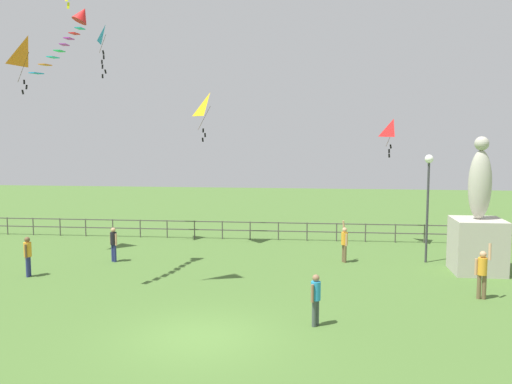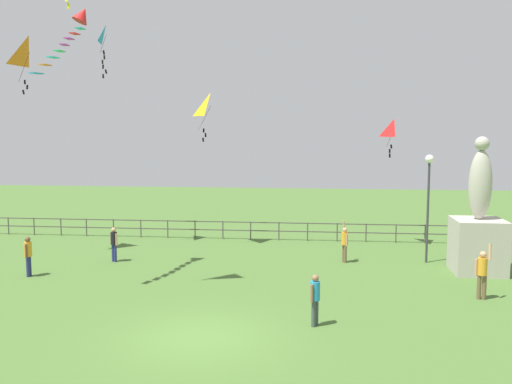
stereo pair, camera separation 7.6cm
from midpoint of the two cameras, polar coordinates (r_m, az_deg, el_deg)
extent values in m
plane|color=#476B2D|center=(16.22, -5.76, -14.39)|extent=(80.00, 80.00, 0.00)
cube|color=#B2AD9E|center=(24.40, 21.34, -5.08)|extent=(1.95, 1.95, 2.17)
ellipsoid|color=#B2AD9E|center=(24.05, 21.58, 0.69)|extent=(0.90, 0.76, 2.76)
sphere|color=#B2AD9E|center=(23.96, 21.74, 4.57)|extent=(0.56, 0.56, 0.56)
cylinder|color=#38383D|center=(25.31, 16.82, -2.03)|extent=(0.10, 0.10, 4.33)
sphere|color=white|center=(25.08, 16.99, 3.22)|extent=(0.36, 0.36, 0.36)
cylinder|color=navy|center=(24.04, -22.00, -6.94)|extent=(0.14, 0.14, 0.80)
cylinder|color=navy|center=(23.90, -22.13, -7.03)|extent=(0.14, 0.14, 0.80)
cylinder|color=orange|center=(23.83, -22.14, -5.39)|extent=(0.29, 0.29, 0.56)
sphere|color=brown|center=(23.75, -22.17, -4.47)|extent=(0.21, 0.21, 0.21)
cylinder|color=brown|center=(24.01, -21.96, -5.38)|extent=(0.09, 0.09, 0.54)
cylinder|color=brown|center=(23.65, -22.30, -5.56)|extent=(0.09, 0.09, 0.54)
cylinder|color=navy|center=(25.38, -14.13, -6.02)|extent=(0.13, 0.13, 0.76)
cylinder|color=navy|center=(25.50, -14.33, -5.97)|extent=(0.13, 0.13, 0.76)
cylinder|color=black|center=(25.31, -14.27, -4.56)|extent=(0.28, 0.28, 0.54)
sphere|color=tan|center=(25.25, -14.30, -3.73)|extent=(0.20, 0.20, 0.20)
cylinder|color=tan|center=(25.17, -14.02, -4.69)|extent=(0.08, 0.08, 0.51)
cylinder|color=tan|center=(25.47, -14.51, -4.57)|extent=(0.08, 0.08, 0.51)
cylinder|color=#3F4C47|center=(16.91, 5.76, -12.11)|extent=(0.13, 0.13, 0.78)
cylinder|color=#3F4C47|center=(17.03, 6.03, -11.97)|extent=(0.13, 0.13, 0.78)
cylinder|color=#268CBF|center=(16.77, 5.92, -9.88)|extent=(0.29, 0.29, 0.55)
sphere|color=#8C6647|center=(16.67, 5.93, -8.63)|extent=(0.21, 0.21, 0.21)
cylinder|color=#8C6647|center=(16.63, 5.58, -10.15)|extent=(0.09, 0.09, 0.52)
cylinder|color=#8C6647|center=(16.94, 6.25, -9.84)|extent=(0.09, 0.09, 0.52)
cylinder|color=brown|center=(20.85, 21.93, -8.89)|extent=(0.14, 0.14, 0.84)
cylinder|color=brown|center=(20.83, 21.48, -8.89)|extent=(0.14, 0.14, 0.84)
cylinder|color=orange|center=(20.67, 21.79, -6.98)|extent=(0.31, 0.31, 0.59)
sphere|color=tan|center=(20.58, 21.83, -5.87)|extent=(0.22, 0.22, 0.22)
cylinder|color=tan|center=(20.53, 22.43, -5.59)|extent=(0.12, 0.19, 0.57)
cylinder|color=tan|center=(20.66, 21.22, -7.06)|extent=(0.09, 0.09, 0.56)
cylinder|color=brown|center=(24.92, 8.73, -6.11)|extent=(0.13, 0.13, 0.77)
cylinder|color=brown|center=(24.79, 8.88, -6.18)|extent=(0.13, 0.13, 0.77)
cylinder|color=orange|center=(24.72, 8.83, -4.65)|extent=(0.28, 0.28, 0.55)
sphere|color=tan|center=(24.65, 8.85, -3.79)|extent=(0.21, 0.21, 0.21)
cylinder|color=tan|center=(24.82, 8.76, -3.47)|extent=(0.16, 0.13, 0.52)
cylinder|color=tan|center=(24.56, 9.02, -4.81)|extent=(0.08, 0.08, 0.52)
pyramid|color=red|center=(28.20, 13.63, 6.24)|extent=(0.80, 1.18, 0.87)
cylinder|color=#4C381E|center=(28.11, 13.26, 5.37)|extent=(0.38, 0.17, 0.87)
cube|color=black|center=(28.15, 13.36, 4.49)|extent=(0.11, 0.03, 0.21)
cube|color=black|center=(28.12, 13.21, 4.05)|extent=(0.09, 0.03, 0.20)
cube|color=black|center=(28.13, 13.21, 3.60)|extent=(0.10, 0.05, 0.20)
pyramid|color=#198CD1|center=(28.39, -14.99, 15.12)|extent=(0.55, 1.03, 0.86)
cylinder|color=#4C381E|center=(28.35, -15.30, 14.25)|extent=(0.33, 0.09, 0.86)
cube|color=black|center=(28.29, -15.23, 13.43)|extent=(0.10, 0.04, 0.21)
cube|color=black|center=(28.27, -15.19, 12.99)|extent=(0.08, 0.02, 0.20)
cube|color=black|center=(28.23, -15.36, 12.55)|extent=(0.10, 0.05, 0.20)
cube|color=black|center=(28.21, -15.31, 12.10)|extent=(0.09, 0.03, 0.20)
cube|color=black|center=(28.20, -15.03, 11.66)|extent=(0.11, 0.04, 0.21)
cube|color=black|center=(28.17, -15.30, 11.21)|extent=(0.08, 0.02, 0.20)
cube|color=yellow|center=(20.09, -18.52, 17.41)|extent=(0.10, 0.01, 0.21)
pyramid|color=orange|center=(27.22, -22.01, 12.97)|extent=(0.77, 1.21, 1.29)
cylinder|color=#4C381E|center=(27.32, -22.50, 11.57)|extent=(0.63, 0.09, 1.29)
cube|color=black|center=(27.26, -22.43, 10.23)|extent=(0.10, 0.04, 0.21)
cube|color=black|center=(27.25, -22.22, 9.77)|extent=(0.10, 0.04, 0.20)
cube|color=black|center=(27.24, -22.55, 9.30)|extent=(0.09, 0.05, 0.20)
pyramid|color=yellow|center=(27.50, -4.72, 8.62)|extent=(1.08, 1.11, 1.14)
cylinder|color=#4C381E|center=(27.33, -5.33, 7.44)|extent=(0.55, 0.43, 1.14)
cube|color=black|center=(27.31, -5.43, 6.20)|extent=(0.10, 0.05, 0.20)
cube|color=black|center=(27.34, -5.24, 5.74)|extent=(0.09, 0.02, 0.20)
cube|color=black|center=(27.31, -5.48, 5.28)|extent=(0.10, 0.03, 0.20)
cone|color=red|center=(23.62, -17.24, 16.72)|extent=(0.98, 0.93, 0.76)
cube|color=#19B2B2|center=(23.32, -17.44, 15.48)|extent=(0.26, 0.46, 0.03)
cube|color=red|center=(22.88, -17.95, 14.97)|extent=(0.28, 0.47, 0.03)
cube|color=#B22DB2|center=(22.44, -18.46, 14.48)|extent=(0.24, 0.45, 0.03)
cube|color=#B22DB2|center=(21.98, -18.87, 13.89)|extent=(0.28, 0.48, 0.03)
cube|color=#1EB759|center=(21.53, -19.32, 13.28)|extent=(0.25, 0.46, 0.03)
cube|color=#19B2B2|center=(21.11, -19.92, 12.66)|extent=(0.30, 0.48, 0.03)
cube|color=orange|center=(20.70, -20.60, 11.93)|extent=(0.31, 0.48, 0.03)
cube|color=#198CD1|center=(20.32, -21.39, 11.10)|extent=(0.36, 0.50, 0.03)
cylinder|color=#4C4742|center=(33.75, -23.85, -3.16)|extent=(0.06, 0.06, 0.95)
cylinder|color=#4C4742|center=(33.05, -21.63, -3.25)|extent=(0.06, 0.06, 0.95)
cylinder|color=#4C4742|center=(32.37, -19.22, -3.35)|extent=(0.06, 0.06, 0.95)
cylinder|color=#4C4742|center=(31.79, -16.88, -3.45)|extent=(0.06, 0.06, 0.95)
cylinder|color=#4C4742|center=(31.24, -14.32, -3.54)|extent=(0.06, 0.06, 0.95)
cylinder|color=#4C4742|center=(30.75, -11.68, -3.63)|extent=(0.06, 0.06, 0.95)
cylinder|color=#4C4742|center=(30.34, -9.03, -3.71)|extent=(0.06, 0.06, 0.95)
cylinder|color=#4C4742|center=(30.00, -6.30, -3.78)|extent=(0.06, 0.06, 0.95)
cylinder|color=#4C4742|center=(29.72, -3.49, -3.85)|extent=(0.06, 0.06, 0.95)
cylinder|color=#4C4742|center=(29.52, -0.67, -3.91)|extent=(0.06, 0.06, 0.95)
cylinder|color=#4C4742|center=(29.38, 2.20, -3.96)|extent=(0.06, 0.06, 0.95)
cylinder|color=#4C4742|center=(29.33, 5.09, -4.00)|extent=(0.06, 0.06, 0.95)
cylinder|color=#4C4742|center=(29.34, 8.06, -4.03)|extent=(0.06, 0.06, 0.95)
cylinder|color=#4C4742|center=(29.44, 10.91, -4.05)|extent=(0.06, 0.06, 0.95)
cylinder|color=#4C4742|center=(29.61, 13.81, -4.06)|extent=(0.06, 0.06, 0.95)
cylinder|color=#4C4742|center=(29.84, 16.56, -4.06)|extent=(0.06, 0.06, 0.95)
cylinder|color=#4C4742|center=(30.15, 19.39, -4.06)|extent=(0.06, 0.06, 0.95)
cylinder|color=#4C4742|center=(30.53, 22.09, -4.04)|extent=(0.06, 0.06, 0.95)
cube|color=#4C4742|center=(29.42, -0.24, -3.09)|extent=(36.00, 0.05, 0.05)
cube|color=#4C4742|center=(29.49, -0.24, -3.92)|extent=(36.00, 0.05, 0.05)
camera|label=1|loc=(0.04, -90.10, -0.01)|focal=39.64mm
camera|label=2|loc=(0.04, 89.90, 0.01)|focal=39.64mm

